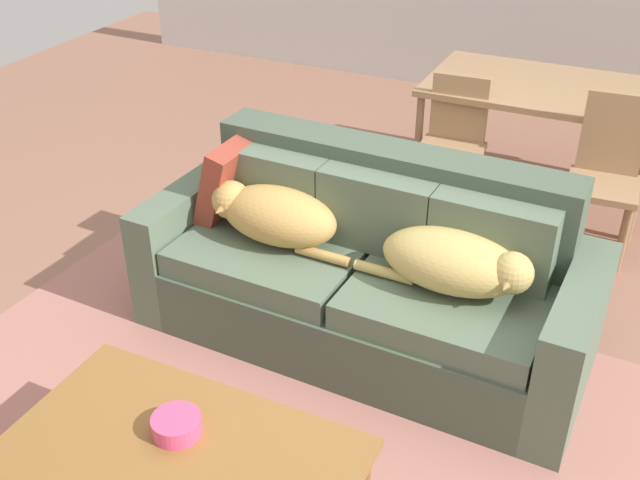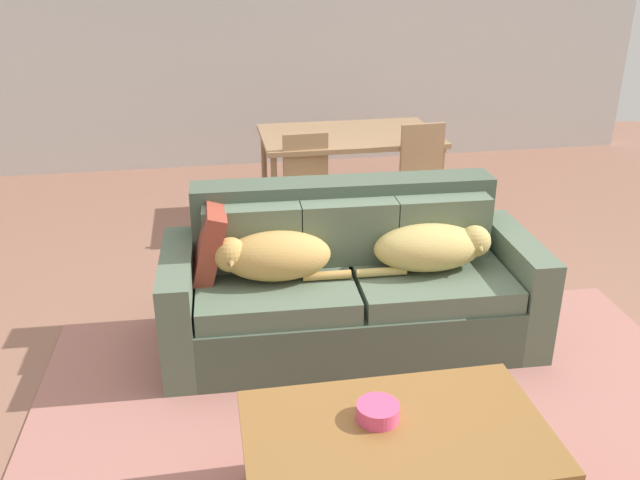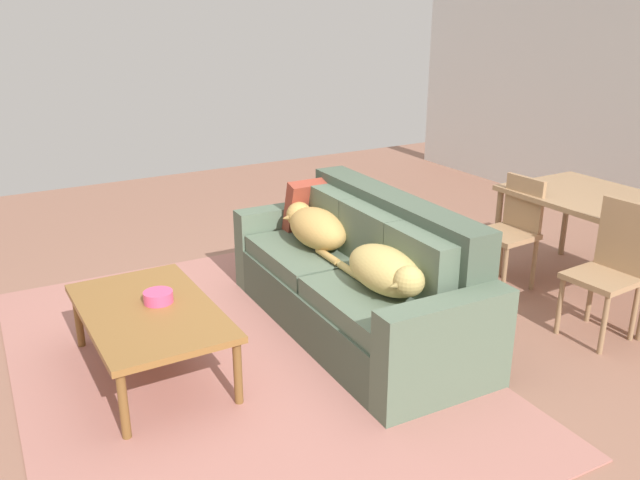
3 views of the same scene
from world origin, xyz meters
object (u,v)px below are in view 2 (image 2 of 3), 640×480
dining_table (349,141)px  dining_chair_near_left (309,185)px  throw_pillow_by_left_arm (209,241)px  coffee_table (396,438)px  dining_chair_near_right (425,179)px  dog_on_left_cushion (272,256)px  couch (350,284)px  bowl_on_coffee_table (378,412)px  dog_on_right_cushion (433,247)px

dining_table → dining_chair_near_left: size_ratio=1.68×
throw_pillow_by_left_arm → coffee_table: throw_pillow_by_left_arm is taller
throw_pillow_by_left_arm → dining_chair_near_right: size_ratio=0.45×
dog_on_left_cushion → dining_chair_near_left: bearing=75.4°
couch → throw_pillow_by_left_arm: bearing=176.6°
couch → dog_on_left_cushion: (-0.48, -0.08, 0.27)m
bowl_on_coffee_table → dining_chair_near_left: dining_chair_near_left is taller
dining_table → coffee_table: bearing=-99.0°
couch → coffee_table: 1.45m
dog_on_right_cushion → bowl_on_coffee_table: size_ratio=4.47×
couch → dog_on_right_cushion: couch is taller
bowl_on_coffee_table → dining_chair_near_left: 2.81m
dog_on_left_cushion → dog_on_right_cushion: 0.94m
coffee_table → dining_chair_near_right: bearing=69.8°
couch → throw_pillow_by_left_arm: couch is taller
dog_on_right_cushion → throw_pillow_by_left_arm: 1.30m
bowl_on_coffee_table → dining_chair_near_right: (1.10, 2.76, 0.03)m
dog_on_left_cushion → dining_table: bearing=68.6°
bowl_on_coffee_table → dining_chair_near_right: size_ratio=0.19×
couch → dining_table: couch is taller
coffee_table → dining_table: (0.54, 3.42, 0.30)m
throw_pillow_by_left_arm → dining_table: 2.27m
dog_on_right_cushion → dining_chair_near_right: dining_chair_near_right is taller
couch → dog_on_right_cushion: size_ratio=2.77×
bowl_on_coffee_table → couch: bearing=82.4°
coffee_table → dining_table: bearing=81.0°
dog_on_left_cushion → dog_on_right_cushion: dog_on_left_cushion is taller
dining_chair_near_left → throw_pillow_by_left_arm: bearing=-123.4°
coffee_table → dog_on_left_cushion: bearing=104.6°
dog_on_right_cushion → dining_chair_near_left: dining_chair_near_left is taller
dining_chair_near_right → dining_table: bearing=127.5°
throw_pillow_by_left_arm → dining_chair_near_left: throw_pillow_by_left_arm is taller
coffee_table → dining_chair_near_left: (0.10, 2.89, 0.10)m
couch → dog_on_left_cushion: couch is taller
dining_table → couch: bearing=-101.9°
dog_on_left_cushion → dining_chair_near_right: size_ratio=0.82×
couch → dining_chair_near_right: bearing=58.7°
dog_on_right_cushion → coffee_table: bearing=-111.8°
couch → throw_pillow_by_left_arm: 0.88m
dog_on_right_cushion → bowl_on_coffee_table: dog_on_right_cushion is taller
coffee_table → dining_table: 3.47m
dining_chair_near_left → dog_on_left_cushion: bearing=-109.7°
dog_on_left_cushion → dining_table: dog_on_left_cushion is taller
dog_on_left_cushion → couch: bearing=12.1°
couch → dining_chair_near_left: size_ratio=2.50×
coffee_table → bowl_on_coffee_table: bearing=126.0°
coffee_table → dining_chair_near_right: dining_chair_near_right is taller
throw_pillow_by_left_arm → dining_chair_near_right: dining_chair_near_right is taller
dining_chair_near_left → dining_chair_near_right: size_ratio=0.95×
dining_chair_near_left → dining_chair_near_right: (0.94, -0.05, 0.01)m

